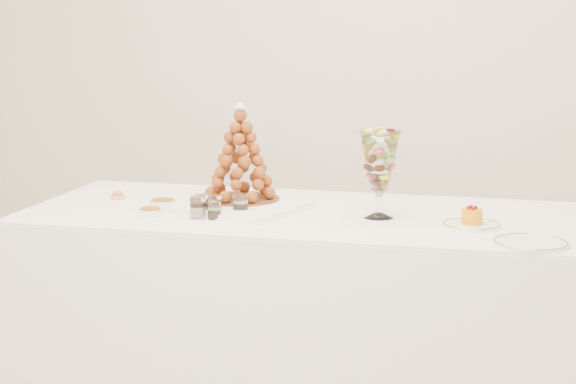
% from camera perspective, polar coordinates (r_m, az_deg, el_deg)
% --- Properties ---
extents(buffet_table, '(2.22, 0.95, 0.83)m').
position_cam_1_polar(buffet_table, '(3.64, 1.94, -7.68)').
color(buffet_table, white).
rests_on(buffet_table, ground).
extents(lace_tray, '(0.63, 0.54, 0.02)m').
position_cam_1_polar(lace_tray, '(3.63, -3.61, -0.77)').
color(lace_tray, white).
rests_on(lace_tray, buffet_table).
extents(macaron_vase, '(0.14, 0.14, 0.31)m').
position_cam_1_polar(macaron_vase, '(3.43, 5.45, 1.81)').
color(macaron_vase, white).
rests_on(macaron_vase, buffet_table).
extents(cake_plate, '(0.20, 0.20, 0.01)m').
position_cam_1_polar(cake_plate, '(3.36, 10.81, -1.94)').
color(cake_plate, white).
rests_on(cake_plate, buffet_table).
extents(spare_plate, '(0.24, 0.24, 0.01)m').
position_cam_1_polar(spare_plate, '(3.14, 14.17, -2.96)').
color(spare_plate, white).
rests_on(spare_plate, buffet_table).
extents(pink_tart, '(0.06, 0.06, 0.03)m').
position_cam_1_polar(pink_tart, '(3.84, -10.05, -0.20)').
color(pink_tart, tan).
rests_on(pink_tart, buffet_table).
extents(verrine_a, '(0.06, 0.06, 0.07)m').
position_cam_1_polar(verrine_a, '(3.52, -5.10, -0.71)').
color(verrine_a, white).
rests_on(verrine_a, buffet_table).
extents(verrine_b, '(0.06, 0.06, 0.07)m').
position_cam_1_polar(verrine_b, '(3.51, -4.37, -0.74)').
color(verrine_b, white).
rests_on(verrine_b, buffet_table).
extents(verrine_c, '(0.06, 0.06, 0.07)m').
position_cam_1_polar(verrine_c, '(3.50, -2.83, -0.71)').
color(verrine_c, white).
rests_on(verrine_c, buffet_table).
extents(verrine_d, '(0.06, 0.06, 0.08)m').
position_cam_1_polar(verrine_d, '(3.45, -5.36, -0.92)').
color(verrine_d, white).
rests_on(verrine_d, buffet_table).
extents(verrine_e, '(0.05, 0.05, 0.06)m').
position_cam_1_polar(verrine_e, '(3.43, -4.39, -1.09)').
color(verrine_e, white).
rests_on(verrine_e, buffet_table).
extents(ramekin_back, '(0.10, 0.10, 0.03)m').
position_cam_1_polar(ramekin_back, '(3.64, -7.44, -0.73)').
color(ramekin_back, white).
rests_on(ramekin_back, buffet_table).
extents(ramekin_front, '(0.08, 0.08, 0.03)m').
position_cam_1_polar(ramekin_front, '(3.50, -8.16, -1.22)').
color(ramekin_front, white).
rests_on(ramekin_front, buffet_table).
extents(croquembouche, '(0.30, 0.30, 0.37)m').
position_cam_1_polar(croquembouche, '(3.66, -2.83, 2.33)').
color(croquembouche, brown).
rests_on(croquembouche, lace_tray).
extents(mousse_cake, '(0.07, 0.07, 0.06)m').
position_cam_1_polar(mousse_cake, '(3.36, 10.84, -1.41)').
color(mousse_cake, orange).
rests_on(mousse_cake, cake_plate).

